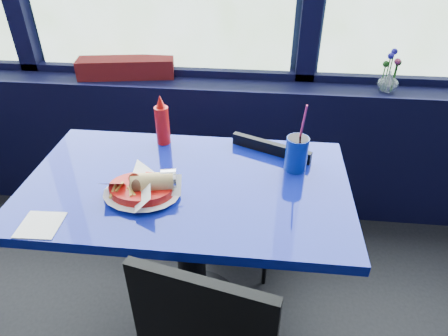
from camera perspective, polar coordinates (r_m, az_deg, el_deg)
window_sill at (r=2.45m, az=-8.15°, el=3.72°), size 5.00×0.26×0.80m
near_table at (r=1.60m, az=-5.06°, el=-7.35°), size 1.20×0.70×0.75m
chair_near_back at (r=1.90m, az=4.89°, el=-3.72°), size 0.47×0.47×0.80m
planter_box at (r=2.32m, az=-13.79°, el=13.74°), size 0.53×0.21×0.10m
flower_vase at (r=2.23m, az=22.49°, el=11.68°), size 0.13×0.13×0.22m
food_basket at (r=1.42m, az=-11.50°, el=-2.84°), size 0.28×0.28×0.09m
ketchup_bottle at (r=1.70m, az=-8.82°, el=6.46°), size 0.06×0.06×0.22m
soda_cup at (r=1.54m, az=10.33°, el=2.13°), size 0.09×0.09×0.29m
napkin at (r=1.42m, az=-24.75°, el=-7.39°), size 0.13×0.13×0.00m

